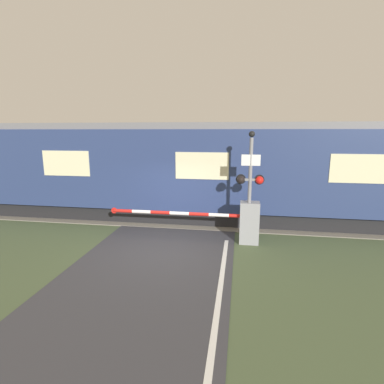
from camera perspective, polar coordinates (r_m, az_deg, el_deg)
The scene contains 5 objects.
ground_plane at distance 9.27m, azimuth -5.51°, elevation -10.79°, with size 80.00×80.00×0.00m, color #475638.
track_bed at distance 12.49m, azimuth -1.45°, elevation -4.67°, with size 36.00×3.20×0.13m.
train at distance 11.96m, azimuth 2.72°, elevation 4.05°, with size 18.87×2.76×3.81m.
crossing_barrier at distance 9.65m, azimuth 9.05°, elevation -5.55°, with size 4.90×0.44×1.34m.
signal_post at distance 9.28m, azimuth 10.99°, elevation 1.96°, with size 0.86×0.26×3.51m.
Camera 1 is at (2.23, -8.28, 3.52)m, focal length 28.00 mm.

